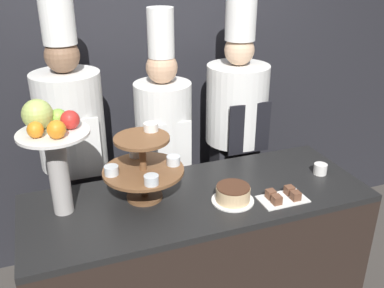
{
  "coord_description": "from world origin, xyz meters",
  "views": [
    {
      "loc": [
        -0.7,
        -1.45,
        2.08
      ],
      "look_at": [
        0.0,
        0.43,
        1.17
      ],
      "focal_mm": 40.0,
      "sensor_mm": 36.0,
      "label": 1
    }
  ],
  "objects_px": {
    "cake_square_tray": "(283,197)",
    "chef_left": "(74,147)",
    "cup_white": "(320,169)",
    "chef_center_left": "(164,144)",
    "fruit_pedestal": "(52,142)",
    "chef_center_right": "(236,128)",
    "cake_round": "(233,194)",
    "tiered_stand": "(143,164)"
  },
  "relations": [
    {
      "from": "cake_square_tray",
      "to": "chef_center_right",
      "type": "bearing_deg",
      "value": 81.5
    },
    {
      "from": "fruit_pedestal",
      "to": "chef_left",
      "type": "bearing_deg",
      "value": 76.6
    },
    {
      "from": "cake_square_tray",
      "to": "chef_center_right",
      "type": "distance_m",
      "value": 0.82
    },
    {
      "from": "cake_square_tray",
      "to": "chef_center_left",
      "type": "height_order",
      "value": "chef_center_left"
    },
    {
      "from": "tiered_stand",
      "to": "chef_left",
      "type": "xyz_separation_m",
      "value": [
        -0.29,
        0.54,
        -0.09
      ]
    },
    {
      "from": "cup_white",
      "to": "chef_left",
      "type": "distance_m",
      "value": 1.44
    },
    {
      "from": "tiered_stand",
      "to": "chef_center_left",
      "type": "bearing_deg",
      "value": 63.71
    },
    {
      "from": "cup_white",
      "to": "chef_center_right",
      "type": "height_order",
      "value": "chef_center_right"
    },
    {
      "from": "chef_center_right",
      "to": "tiered_stand",
      "type": "bearing_deg",
      "value": -145.2
    },
    {
      "from": "fruit_pedestal",
      "to": "chef_center_right",
      "type": "height_order",
      "value": "chef_center_right"
    },
    {
      "from": "chef_left",
      "to": "chef_center_right",
      "type": "xyz_separation_m",
      "value": [
        1.07,
        0.0,
        -0.03
      ]
    },
    {
      "from": "chef_center_left",
      "to": "fruit_pedestal",
      "type": "bearing_deg",
      "value": -143.1
    },
    {
      "from": "cake_square_tray",
      "to": "chef_center_left",
      "type": "xyz_separation_m",
      "value": [
        -0.39,
        0.81,
        0.01
      ]
    },
    {
      "from": "tiered_stand",
      "to": "chef_center_left",
      "type": "height_order",
      "value": "chef_center_left"
    },
    {
      "from": "fruit_pedestal",
      "to": "cup_white",
      "type": "relative_size",
      "value": 7.49
    },
    {
      "from": "cake_square_tray",
      "to": "chef_left",
      "type": "bearing_deg",
      "value": 139.55
    },
    {
      "from": "cake_round",
      "to": "chef_left",
      "type": "xyz_separation_m",
      "value": [
        -0.7,
        0.73,
        0.06
      ]
    },
    {
      "from": "fruit_pedestal",
      "to": "chef_center_right",
      "type": "relative_size",
      "value": 0.3
    },
    {
      "from": "cup_white",
      "to": "chef_center_left",
      "type": "relative_size",
      "value": 0.04
    },
    {
      "from": "cake_square_tray",
      "to": "cup_white",
      "type": "bearing_deg",
      "value": 26.08
    },
    {
      "from": "fruit_pedestal",
      "to": "cake_square_tray",
      "type": "distance_m",
      "value": 1.16
    },
    {
      "from": "cup_white",
      "to": "chef_left",
      "type": "relative_size",
      "value": 0.04
    },
    {
      "from": "fruit_pedestal",
      "to": "cup_white",
      "type": "height_order",
      "value": "fruit_pedestal"
    },
    {
      "from": "cake_round",
      "to": "chef_center_right",
      "type": "xyz_separation_m",
      "value": [
        0.37,
        0.73,
        0.03
      ]
    },
    {
      "from": "fruit_pedestal",
      "to": "cake_square_tray",
      "type": "xyz_separation_m",
      "value": [
        1.07,
        -0.3,
        -0.35
      ]
    },
    {
      "from": "tiered_stand",
      "to": "chef_center_right",
      "type": "bearing_deg",
      "value": 34.8
    },
    {
      "from": "chef_center_left",
      "to": "cup_white",
      "type": "bearing_deg",
      "value": -40.89
    },
    {
      "from": "cake_round",
      "to": "chef_center_left",
      "type": "xyz_separation_m",
      "value": [
        -0.14,
        0.73,
        -0.01
      ]
    },
    {
      "from": "cake_square_tray",
      "to": "chef_center_right",
      "type": "height_order",
      "value": "chef_center_right"
    },
    {
      "from": "chef_left",
      "to": "tiered_stand",
      "type": "bearing_deg",
      "value": -61.59
    },
    {
      "from": "cake_square_tray",
      "to": "chef_center_left",
      "type": "distance_m",
      "value": 0.89
    },
    {
      "from": "cake_round",
      "to": "chef_left",
      "type": "bearing_deg",
      "value": 133.75
    },
    {
      "from": "cake_round",
      "to": "cup_white",
      "type": "xyz_separation_m",
      "value": [
        0.59,
        0.09,
        -0.01
      ]
    },
    {
      "from": "chef_left",
      "to": "chef_center_left",
      "type": "relative_size",
      "value": 1.04
    },
    {
      "from": "chef_left",
      "to": "chef_center_left",
      "type": "distance_m",
      "value": 0.56
    },
    {
      "from": "cake_round",
      "to": "cup_white",
      "type": "height_order",
      "value": "cake_round"
    },
    {
      "from": "tiered_stand",
      "to": "cup_white",
      "type": "relative_size",
      "value": 5.5
    },
    {
      "from": "cake_square_tray",
      "to": "chef_left",
      "type": "xyz_separation_m",
      "value": [
        -0.94,
        0.81,
        0.08
      ]
    },
    {
      "from": "cup_white",
      "to": "tiered_stand",
      "type": "bearing_deg",
      "value": 174.41
    },
    {
      "from": "cake_round",
      "to": "chef_center_right",
      "type": "bearing_deg",
      "value": 63.33
    },
    {
      "from": "cake_round",
      "to": "cup_white",
      "type": "bearing_deg",
      "value": 9.0
    },
    {
      "from": "cup_white",
      "to": "cake_square_tray",
      "type": "bearing_deg",
      "value": -153.92
    }
  ]
}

